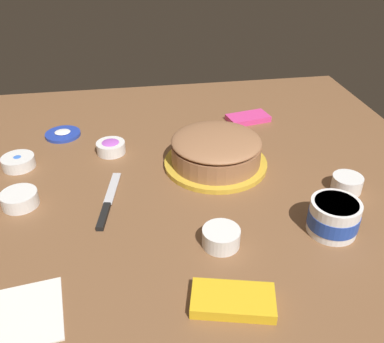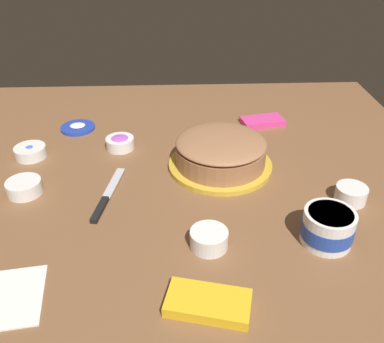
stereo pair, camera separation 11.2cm
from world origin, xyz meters
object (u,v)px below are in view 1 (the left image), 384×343
sprinkle_bowl_green (20,199)px  sprinkle_bowl_pink (221,237)px  frosting_tub (334,216)px  frosting_tub_lid (63,134)px  sprinkle_bowl_blue (18,162)px  frosted_cake (216,152)px  sprinkle_bowl_yellow (347,183)px  spreading_knife (107,204)px  candy_box_lower (248,118)px  candy_box_upper (233,300)px  sprinkle_bowl_rainbow (111,147)px  paper_napkin (20,316)px

sprinkle_bowl_green → sprinkle_bowl_pink: bearing=-25.7°
frosting_tub → frosting_tub_lid: bearing=138.2°
sprinkle_bowl_green → sprinkle_bowl_blue: bearing=100.9°
frosted_cake → sprinkle_bowl_yellow: frosted_cake is taller
sprinkle_bowl_green → spreading_knife: bearing=-10.6°
spreading_knife → sprinkle_bowl_pink: sprinkle_bowl_pink is taller
frosted_cake → sprinkle_bowl_green: size_ratio=3.28×
frosting_tub_lid → frosted_cake: bearing=-29.9°
sprinkle_bowl_yellow → candy_box_lower: bearing=107.2°
sprinkle_bowl_yellow → candy_box_upper: 0.50m
sprinkle_bowl_green → sprinkle_bowl_yellow: 0.83m
spreading_knife → sprinkle_bowl_yellow: size_ratio=3.01×
frosting_tub_lid → sprinkle_bowl_pink: 0.71m
sprinkle_bowl_blue → candy_box_lower: sprinkle_bowl_blue is taller
frosting_tub → sprinkle_bowl_rainbow: (-0.50, 0.45, -0.02)m
sprinkle_bowl_blue → paper_napkin: (0.09, -0.54, -0.01)m
spreading_knife → candy_box_lower: (0.48, 0.42, 0.00)m
candy_box_lower → frosted_cake: bearing=-133.5°
frosting_tub_lid → sprinkle_bowl_blue: bearing=-120.5°
frosting_tub → paper_napkin: size_ratio=0.76×
sprinkle_bowl_rainbow → sprinkle_bowl_yellow: sprinkle_bowl_yellow is taller
candy_box_lower → candy_box_upper: bearing=-118.8°
frosting_tub → frosting_tub_lid: 0.88m
sprinkle_bowl_pink → sprinkle_bowl_green: (-0.46, 0.22, -0.00)m
frosting_tub → sprinkle_bowl_green: (-0.72, 0.22, -0.02)m
sprinkle_bowl_rainbow → paper_napkin: bearing=-105.8°
frosted_cake → frosting_tub_lid: (-0.45, 0.26, -0.04)m
sprinkle_bowl_blue → candy_box_lower: 0.75m
candy_box_lower → paper_napkin: size_ratio=0.94×
candy_box_upper → sprinkle_bowl_blue: bearing=144.1°
spreading_knife → sprinkle_bowl_green: 0.22m
sprinkle_bowl_rainbow → sprinkle_bowl_pink: (0.24, -0.45, 0.00)m
frosted_cake → sprinkle_bowl_rainbow: bearing=157.4°
frosted_cake → candy_box_upper: 0.50m
sprinkle_bowl_blue → sprinkle_bowl_yellow: (0.87, -0.26, 0.00)m
frosted_cake → frosting_tub: bearing=-58.0°
sprinkle_bowl_rainbow → spreading_knife: bearing=-92.1°
frosted_cake → sprinkle_bowl_blue: size_ratio=3.21×
sprinkle_bowl_rainbow → sprinkle_bowl_blue: sprinkle_bowl_rainbow is taller
frosted_cake → frosting_tub: size_ratio=2.57×
frosted_cake → frosting_tub_lid: 0.52m
sprinkle_bowl_blue → candy_box_lower: size_ratio=0.65×
paper_napkin → sprinkle_bowl_green: bearing=99.4°
sprinkle_bowl_blue → sprinkle_bowl_pink: size_ratio=1.09×
frosted_cake → candy_box_lower: bearing=57.6°
spreading_knife → frosted_cake: bearing=25.7°
sprinkle_bowl_pink → candy_box_lower: (0.23, 0.60, -0.01)m
paper_napkin → candy_box_lower: bearing=49.1°
paper_napkin → sprinkle_bowl_blue: bearing=99.9°
frosted_cake → spreading_knife: frosted_cake is taller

